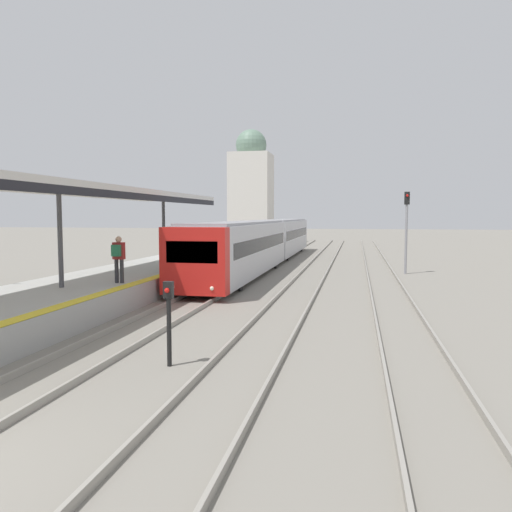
% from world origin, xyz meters
% --- Properties ---
extents(platform_canopy, '(4.00, 22.69, 3.40)m').
position_xyz_m(platform_canopy, '(-3.64, 10.31, 4.13)').
color(platform_canopy, beige).
rests_on(platform_canopy, station_platform).
extents(person_on_platform, '(0.40, 0.40, 1.66)m').
position_xyz_m(person_on_platform, '(-2.30, 11.66, 1.84)').
color(person_on_platform, '#2D2D33').
rests_on(person_on_platform, station_platform).
extents(train_near, '(2.58, 30.31, 2.94)m').
position_xyz_m(train_near, '(0.00, 28.10, 1.64)').
color(train_near, red).
rests_on(train_near, ground_plane).
extents(signal_post_near, '(0.20, 0.21, 1.85)m').
position_xyz_m(signal_post_near, '(2.05, 5.35, 1.14)').
color(signal_post_near, black).
rests_on(signal_post_near, ground_plane).
extents(signal_mast_far, '(0.28, 0.29, 4.56)m').
position_xyz_m(signal_mast_far, '(8.68, 24.18, 2.90)').
color(signal_mast_far, gray).
rests_on(signal_mast_far, ground_plane).
extents(distant_domed_building, '(4.64, 4.64, 13.20)m').
position_xyz_m(distant_domed_building, '(-6.17, 52.69, 6.26)').
color(distant_domed_building, silver).
rests_on(distant_domed_building, ground_plane).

